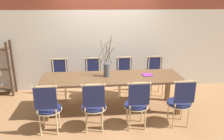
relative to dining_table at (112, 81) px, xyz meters
name	(u,v)px	position (x,y,z in m)	size (l,w,h in m)	color
ground_plane	(112,109)	(0.00, 0.00, -0.66)	(16.00, 16.00, 0.00)	#9E7047
wall_rear	(107,28)	(0.00, 1.30, 0.94)	(12.00, 0.06, 3.20)	beige
dining_table	(112,81)	(0.00, 0.00, 0.00)	(2.90, 0.87, 0.76)	brown
chair_near_leftend	(48,107)	(-1.19, -0.75, -0.16)	(0.46, 0.46, 0.95)	#1E234C
chair_near_left	(94,105)	(-0.40, -0.75, -0.16)	(0.46, 0.46, 0.95)	#1E234C
chair_near_center	(137,103)	(0.38, -0.75, -0.16)	(0.46, 0.46, 0.95)	#1E234C
chair_near_right	(180,101)	(1.20, -0.75, -0.16)	(0.46, 0.46, 0.95)	#1E234C
chair_far_leftend	(59,78)	(-1.19, 0.75, -0.16)	(0.46, 0.46, 0.95)	#1E234C
chair_far_left	(93,77)	(-0.39, 0.75, -0.16)	(0.46, 0.46, 0.95)	#1E234C
chair_far_center	(125,76)	(0.39, 0.75, -0.16)	(0.46, 0.46, 0.95)	#1E234C
chair_far_right	(155,75)	(1.16, 0.75, -0.16)	(0.46, 0.46, 0.95)	#1E234C
vase_centerpiece	(107,69)	(-0.10, 0.05, 0.25)	(0.40, 0.36, 0.85)	#4C5156
book_stack	(147,75)	(0.76, 0.03, 0.10)	(0.22, 0.21, 0.01)	#842D8C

